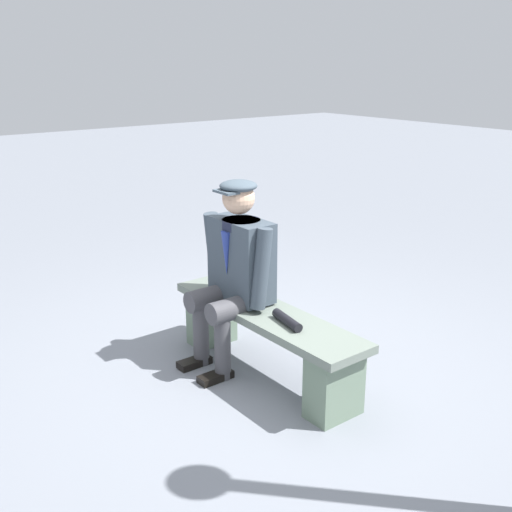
{
  "coord_description": "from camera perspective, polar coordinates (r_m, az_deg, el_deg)",
  "views": [
    {
      "loc": [
        -2.93,
        2.37,
        2.05
      ],
      "look_at": [
        0.11,
        0.0,
        0.81
      ],
      "focal_mm": 43.66,
      "sensor_mm": 36.0,
      "label": 1
    }
  ],
  "objects": [
    {
      "name": "ground_plane",
      "position": [
        4.29,
        0.89,
        -10.74
      ],
      "size": [
        30.0,
        30.0,
        0.0
      ],
      "primitive_type": "plane",
      "color": "gray"
    },
    {
      "name": "rolled_magazine",
      "position": [
        3.88,
        2.86,
        -5.9
      ],
      "size": [
        0.29,
        0.11,
        0.06
      ],
      "primitive_type": "cylinder",
      "rotation": [
        0.0,
        1.57,
        -0.19
      ],
      "color": "black",
      "rests_on": "bench"
    },
    {
      "name": "seated_man",
      "position": [
        4.17,
        -1.97,
        -0.97
      ],
      "size": [
        0.64,
        0.57,
        1.29
      ],
      "color": "#3A4551",
      "rests_on": "ground"
    },
    {
      "name": "bench",
      "position": [
        4.16,
        0.91,
        -7.18
      ],
      "size": [
        1.6,
        0.39,
        0.46
      ],
      "color": "slate",
      "rests_on": "ground"
    }
  ]
}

